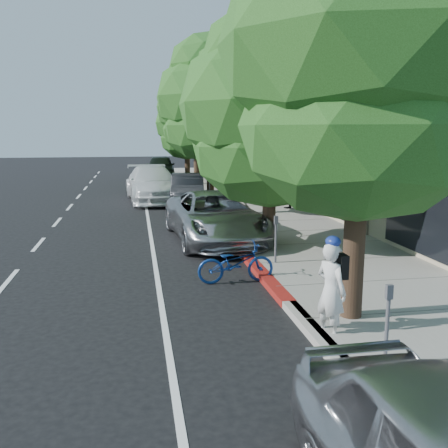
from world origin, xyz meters
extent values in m
plane|color=black|center=(0.00, 0.00, 0.00)|extent=(120.00, 120.00, 0.00)
cube|color=gray|center=(2.30, 8.00, 0.07)|extent=(4.60, 56.00, 0.15)
cube|color=#9E998E|center=(0.00, 8.00, 0.07)|extent=(0.30, 56.00, 0.15)
cube|color=maroon|center=(0.00, 1.00, 0.07)|extent=(0.32, 4.00, 0.15)
cube|color=tan|center=(9.60, 18.00, 3.50)|extent=(10.00, 36.00, 7.00)
cylinder|color=black|center=(0.90, -2.00, 1.44)|extent=(0.40, 0.40, 2.88)
ellipsoid|color=#1F4815|center=(0.90, -2.00, 3.70)|extent=(4.36, 4.36, 3.49)
ellipsoid|color=#1F4815|center=(0.90, -2.00, 5.10)|extent=(5.13, 5.13, 4.11)
cylinder|color=black|center=(0.90, 4.00, 1.23)|extent=(0.40, 0.40, 2.47)
ellipsoid|color=#1F4815|center=(0.90, 4.00, 3.17)|extent=(4.66, 4.66, 3.73)
ellipsoid|color=#1F4815|center=(0.90, 4.00, 4.37)|extent=(5.48, 5.48, 4.39)
ellipsoid|color=#1F4815|center=(0.90, 4.00, 5.64)|extent=(4.11, 4.11, 3.29)
cylinder|color=black|center=(0.90, 10.00, 1.32)|extent=(0.40, 0.40, 2.64)
ellipsoid|color=#1F4815|center=(0.90, 10.00, 3.39)|extent=(3.47, 3.47, 2.78)
ellipsoid|color=#1F4815|center=(0.90, 10.00, 4.67)|extent=(4.09, 4.09, 3.27)
ellipsoid|color=#1F4815|center=(0.90, 10.00, 6.03)|extent=(3.07, 3.07, 2.45)
cylinder|color=black|center=(0.90, 16.00, 1.50)|extent=(0.40, 0.40, 3.00)
ellipsoid|color=#1F4815|center=(0.90, 16.00, 3.86)|extent=(4.88, 4.88, 3.90)
ellipsoid|color=#1F4815|center=(0.90, 16.00, 5.31)|extent=(5.74, 5.74, 4.59)
ellipsoid|color=#1F4815|center=(0.90, 16.00, 6.86)|extent=(4.30, 4.30, 3.44)
cylinder|color=black|center=(0.90, 22.00, 1.44)|extent=(0.40, 0.40, 2.87)
ellipsoid|color=#1F4815|center=(0.90, 22.00, 3.69)|extent=(4.43, 4.43, 3.55)
ellipsoid|color=#1F4815|center=(0.90, 22.00, 5.09)|extent=(5.21, 5.21, 4.17)
ellipsoid|color=#1F4815|center=(0.90, 22.00, 6.57)|extent=(3.91, 3.91, 3.13)
cylinder|color=black|center=(0.90, 28.00, 1.18)|extent=(0.40, 0.40, 2.36)
ellipsoid|color=#1F4815|center=(0.90, 28.00, 3.03)|extent=(4.16, 4.16, 3.33)
ellipsoid|color=#1F4815|center=(0.90, 28.00, 4.18)|extent=(4.90, 4.90, 3.92)
ellipsoid|color=#1F4815|center=(0.90, 28.00, 5.39)|extent=(3.67, 3.67, 2.94)
imported|color=white|center=(0.25, -2.57, 0.86)|extent=(0.64, 0.75, 1.73)
imported|color=navy|center=(-0.75, 0.91, 0.49)|extent=(1.87, 0.70, 0.97)
imported|color=#ABABAF|center=(-0.50, 5.50, 0.81)|extent=(3.07, 6.01, 1.63)
imported|color=black|center=(-0.50, 14.31, 0.74)|extent=(2.06, 4.65, 1.48)
imported|color=white|center=(-2.20, 15.43, 0.88)|extent=(2.96, 6.26, 1.77)
imported|color=black|center=(-1.19, 27.44, 0.88)|extent=(2.40, 5.29, 1.76)
imported|color=black|center=(3.73, 11.03, 1.06)|extent=(1.11, 1.03, 1.83)
camera|label=1|loc=(-3.04, -10.44, 3.63)|focal=40.00mm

